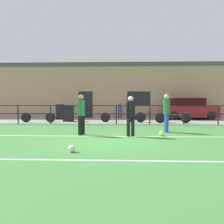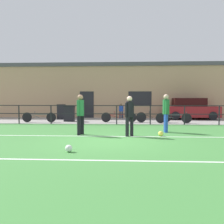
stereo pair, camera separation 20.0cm
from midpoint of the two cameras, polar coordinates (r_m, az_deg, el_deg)
The scene contains 19 objects.
ground at distance 9.61m, azimuth 0.05°, elevation -6.47°, with size 60.00×44.00×0.04m, color #42843D.
field_line_touchline at distance 10.72m, azimuth 0.42°, elevation -5.36°, with size 36.00×0.11×0.00m, color white.
field_line_hash at distance 6.66m, azimuth -1.56°, elevation -10.58°, with size 36.00×0.11×0.00m, color white.
pavement_strip at distance 18.04m, azimuth 1.70°, elevation -1.90°, with size 48.00×5.00×0.02m, color gray.
perimeter_fence at distance 15.50m, azimuth 1.41°, elevation 0.01°, with size 36.07×0.07×1.15m.
clubhouse_facade at distance 21.68m, azimuth 2.03°, elevation 4.75°, with size 28.00×2.56×4.40m.
player_goalkeeper at distance 10.71m, azimuth 4.41°, elevation -0.33°, with size 0.37×0.33×1.66m.
player_striker at distance 11.15m, azimuth -6.44°, elevation -0.00°, with size 0.30×0.44×1.73m.
player_winger at distance 12.19m, azimuth 12.24°, elevation 0.28°, with size 0.31×0.48×1.75m.
soccer_ball_match at distance 10.97m, azimuth 11.18°, elevation -4.68°, with size 0.21×0.21×0.21m, color #E5E04C.
soccer_ball_spare at distance 7.72m, azimuth -8.75°, elevation -7.93°, with size 0.21×0.21×0.21m, color white.
spectator_child at distance 19.78m, azimuth 2.31°, elevation 0.45°, with size 0.31×0.20×1.15m.
parked_car_red at distance 20.02m, azimuth 17.20°, elevation 0.60°, with size 3.83×1.82×1.56m.
bicycle_parked_0 at distance 17.32m, azimuth -15.44°, elevation -1.10°, with size 2.22×0.04×0.73m.
bicycle_parked_1 at distance 16.72m, azimuth 1.83°, elevation -1.14°, with size 2.28×0.04×0.72m.
bicycle_parked_2 at distance 16.49m, azimuth 13.71°, elevation -1.28°, with size 2.21×0.04×0.72m.
bicycle_parked_3 at distance 16.80m, azimuth 9.45°, elevation -1.12°, with size 2.22×0.04×0.74m.
trash_bin_0 at distance 19.44m, azimuth -10.83°, elevation 0.06°, with size 0.55×0.47×1.09m.
trash_bin_1 at distance 17.60m, azimuth -9.07°, elevation -0.28°, with size 0.68×0.58×1.06m.
Camera 2 is at (0.68, -9.46, 1.57)m, focal length 41.57 mm.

